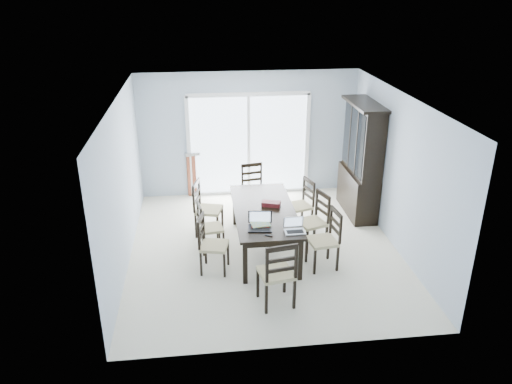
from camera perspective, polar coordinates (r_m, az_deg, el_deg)
The scene contains 24 objects.
floor at distance 8.61m, azimuth 0.91°, elevation -6.50°, with size 5.00×5.00×0.00m, color silver.
ceiling at distance 7.67m, azimuth 1.04°, elevation 10.64°, with size 5.00×5.00×0.00m, color white.
back_wall at distance 10.40m, azimuth -0.87°, elevation 6.61°, with size 4.50×0.02×2.60m, color #A1B0C0.
wall_left at distance 8.08m, azimuth -15.05°, elevation 0.83°, with size 0.02×5.00×2.60m, color #A1B0C0.
wall_right at distance 8.63m, azimuth 15.96°, elevation 2.16°, with size 0.02×5.00×2.60m, color #A1B0C0.
balcony at distance 11.78m, azimuth -1.33°, elevation 1.68°, with size 4.50×2.00×0.10m, color gray.
railing at distance 12.52m, azimuth -1.80°, elevation 5.90°, with size 4.50×0.06×1.10m, color #99999E.
dining_table at distance 8.30m, azimuth 0.94°, elevation -2.45°, with size 1.00×2.20×0.75m.
china_hutch at distance 9.72m, azimuth 11.89°, elevation 3.49°, with size 0.50×1.38×2.20m.
sliding_door at distance 10.44m, azimuth -0.85°, elevation 5.45°, with size 2.52×0.05×2.18m.
chair_left_near at distance 7.79m, azimuth -5.48°, elevation -5.26°, with size 0.49×0.48×1.08m.
chair_left_mid at distance 8.36m, azimuth -5.77°, elevation -3.44°, with size 0.45×0.44×1.01m.
chair_left_far at distance 8.90m, azimuth -6.06°, elevation -1.18°, with size 0.55×0.54×1.16m.
chair_right_near at distance 7.94m, azimuth 8.30°, elevation -4.63°, with size 0.49×0.48×1.12m.
chair_right_mid at distance 8.51m, azimuth 6.95°, elevation -2.55°, with size 0.55×0.54×1.12m.
chair_right_far at distance 9.14m, azimuth 5.44°, elevation -0.77°, with size 0.52×0.51×1.08m.
chair_end_near at distance 6.88m, azimuth 2.59°, elevation -8.65°, with size 0.52×0.53×1.20m.
chair_end_far at distance 9.70m, azimuth -0.33°, elevation 0.99°, with size 0.50×0.51×1.13m.
laptop_dark at distance 7.60m, azimuth 0.46°, elevation -3.84°, with size 0.39×0.30×0.25m.
laptop_silver at distance 7.53m, azimuth 4.47°, elevation -4.26°, with size 0.31×0.22×0.21m.
book_stack at distance 7.70m, azimuth 0.47°, elevation -3.78°, with size 0.31×0.25×0.05m.
cell_phone at distance 7.44m, azimuth 1.50°, elevation -4.97°, with size 0.12×0.05×0.01m, color black.
game_box at distance 8.37m, azimuth 1.73°, elevation -1.36°, with size 0.31×0.15×0.08m, color #4A0E1D.
hot_tub at distance 11.48m, azimuth -4.42°, elevation 3.83°, with size 2.18×2.03×0.95m.
Camera 1 is at (-1.01, -7.42, 4.26)m, focal length 35.00 mm.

